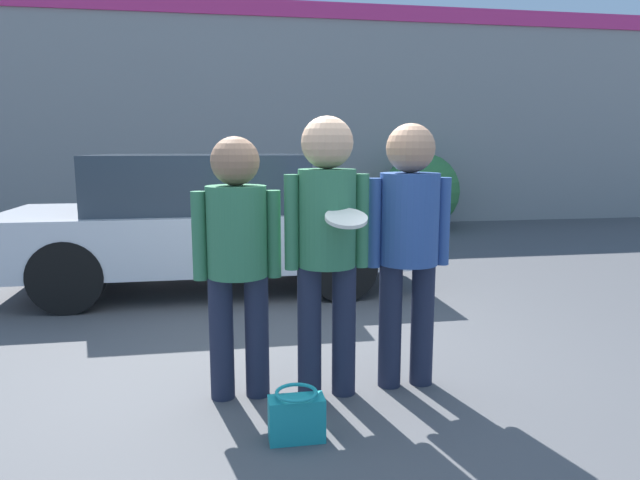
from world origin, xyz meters
The scene contains 8 objects.
ground_plane centered at (0.00, 0.00, 0.00)m, with size 56.00×56.00×0.00m, color #4C4C4F.
storefront_building centered at (0.00, 7.56, 2.17)m, with size 24.00×0.22×4.27m.
person_left centered at (-0.38, -0.29, 0.97)m, with size 0.54×0.37×1.63m.
person_middle_with_frisbee centered at (0.16, -0.36, 1.05)m, with size 0.52×0.55×1.75m.
person_right centered at (0.70, -0.30, 1.03)m, with size 0.55×0.38×1.71m.
parked_car_near centered at (-0.62, 2.63, 0.75)m, with size 4.29×1.79×1.48m.
shrub centered at (3.31, 6.65, 0.72)m, with size 1.44×1.44×1.44m.
handbag centered at (-0.11, -0.90, 0.13)m, with size 0.30×0.23×0.28m.
Camera 1 is at (-0.47, -3.74, 1.57)m, focal length 32.00 mm.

